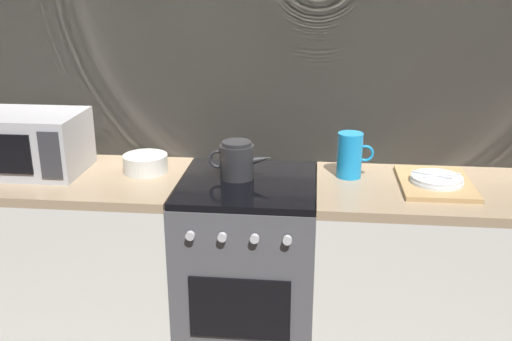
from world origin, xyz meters
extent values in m
cube|color=#A39989|center=(0.00, 0.33, 1.20)|extent=(3.60, 0.05, 2.40)
cube|color=beige|center=(0.00, 0.30, 1.20)|extent=(3.58, 0.01, 2.39)
cube|color=silver|center=(-0.90, 0.00, 0.43)|extent=(1.20, 0.60, 0.86)
cube|color=#9E8466|center=(-0.90, 0.00, 0.88)|extent=(1.20, 0.60, 0.04)
cube|color=#4C4C51|center=(0.00, 0.00, 0.43)|extent=(0.60, 0.60, 0.87)
cube|color=black|center=(0.00, 0.00, 0.89)|extent=(0.59, 0.59, 0.03)
cube|color=black|center=(0.00, -0.30, 0.45)|extent=(0.42, 0.01, 0.28)
cylinder|color=#B7B7BC|center=(-0.19, -0.32, 0.78)|extent=(0.04, 0.02, 0.04)
cylinder|color=#B7B7BC|center=(-0.06, -0.32, 0.78)|extent=(0.04, 0.02, 0.04)
cylinder|color=#B7B7BC|center=(0.06, -0.32, 0.78)|extent=(0.04, 0.02, 0.04)
cylinder|color=#B7B7BC|center=(0.19, -0.32, 0.78)|extent=(0.04, 0.02, 0.04)
cube|color=silver|center=(0.90, 0.00, 0.43)|extent=(1.20, 0.60, 0.86)
cube|color=#9E8466|center=(0.90, 0.00, 0.88)|extent=(1.20, 0.60, 0.04)
cube|color=#B2B2B7|center=(-0.98, 0.03, 1.04)|extent=(0.46, 0.34, 0.27)
cube|color=black|center=(-1.04, -0.14, 1.04)|extent=(0.28, 0.01, 0.17)
cube|color=#333338|center=(-0.82, -0.14, 1.04)|extent=(0.09, 0.01, 0.21)
cylinder|color=#262628|center=(-0.05, 0.04, 0.98)|extent=(0.15, 0.15, 0.15)
cylinder|color=#262628|center=(-0.05, 0.04, 1.06)|extent=(0.13, 0.13, 0.02)
cone|color=#262628|center=(0.06, 0.04, 0.99)|extent=(0.10, 0.04, 0.05)
torus|color=#262628|center=(-0.14, 0.04, 0.98)|extent=(0.08, 0.01, 0.08)
cylinder|color=silver|center=(-0.48, 0.07, 0.94)|extent=(0.20, 0.20, 0.08)
cylinder|color=#198CD8|center=(0.44, 0.10, 1.00)|extent=(0.11, 0.11, 0.20)
torus|color=#198CD8|center=(0.51, 0.10, 1.01)|extent=(0.08, 0.01, 0.08)
cube|color=tan|center=(0.80, 0.03, 0.91)|extent=(0.30, 0.40, 0.02)
cylinder|color=silver|center=(0.80, 0.01, 0.93)|extent=(0.22, 0.22, 0.01)
cylinder|color=silver|center=(0.80, 0.01, 0.94)|extent=(0.21, 0.21, 0.01)
cylinder|color=silver|center=(0.82, 0.01, 0.95)|extent=(0.16, 0.07, 0.01)
cube|color=silver|center=(0.78, 0.02, 0.95)|extent=(0.16, 0.09, 0.00)
camera|label=1|loc=(0.28, -2.35, 1.78)|focal=40.67mm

